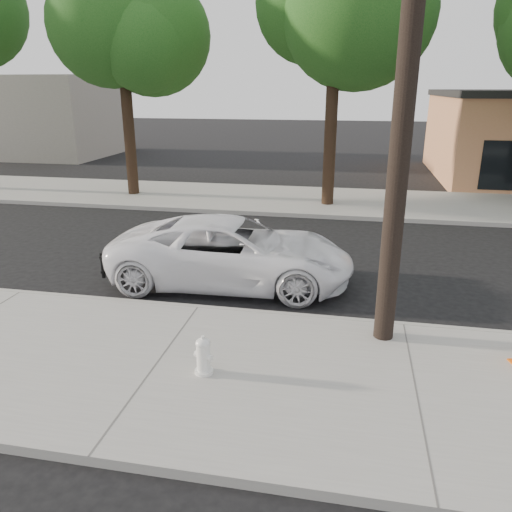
% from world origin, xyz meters
% --- Properties ---
extents(ground, '(120.00, 120.00, 0.00)m').
position_xyz_m(ground, '(0.00, 0.00, 0.00)').
color(ground, black).
rests_on(ground, ground).
extents(near_sidewalk, '(90.00, 4.40, 0.15)m').
position_xyz_m(near_sidewalk, '(0.00, -4.30, 0.07)').
color(near_sidewalk, gray).
rests_on(near_sidewalk, ground).
extents(far_sidewalk, '(90.00, 5.00, 0.15)m').
position_xyz_m(far_sidewalk, '(0.00, 8.50, 0.07)').
color(far_sidewalk, gray).
rests_on(far_sidewalk, ground).
extents(curb_near, '(90.00, 0.12, 0.16)m').
position_xyz_m(curb_near, '(0.00, -2.10, 0.07)').
color(curb_near, '#9E9B93').
rests_on(curb_near, ground).
extents(building_far, '(14.00, 8.00, 5.00)m').
position_xyz_m(building_far, '(-20.00, 20.00, 2.50)').
color(building_far, gray).
rests_on(building_far, ground).
extents(utility_pole, '(1.40, 0.34, 9.00)m').
position_xyz_m(utility_pole, '(3.60, -2.70, 4.70)').
color(utility_pole, black).
rests_on(utility_pole, near_sidewalk).
extents(tree_b, '(4.34, 4.20, 8.45)m').
position_xyz_m(tree_b, '(-5.81, 8.06, 6.15)').
color(tree_b, black).
rests_on(tree_b, far_sidewalk).
extents(tree_c, '(4.96, 4.80, 9.55)m').
position_xyz_m(tree_c, '(2.22, 7.64, 6.91)').
color(tree_c, black).
rests_on(tree_c, far_sidewalk).
extents(police_cruiser, '(5.61, 2.78, 1.53)m').
position_xyz_m(police_cruiser, '(0.30, -0.38, 0.76)').
color(police_cruiser, white).
rests_on(police_cruiser, ground).
extents(fire_hydrant, '(0.32, 0.29, 0.59)m').
position_xyz_m(fire_hydrant, '(0.83, -4.46, 0.44)').
color(fire_hydrant, white).
rests_on(fire_hydrant, near_sidewalk).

